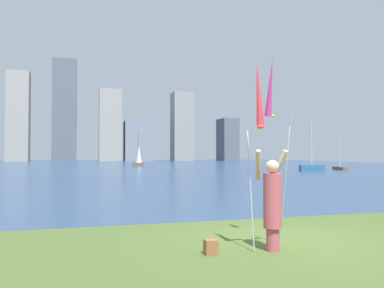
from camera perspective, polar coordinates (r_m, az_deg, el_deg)
The scene contains 14 objects.
ground at distance 58.85m, azimuth -11.49°, elevation -3.44°, with size 120.00×138.00×0.12m.
person at distance 7.86m, azimuth 11.99°, elevation -8.37°, with size 0.74×0.55×2.03m.
kite_flag_left at distance 7.53m, azimuth 9.95°, elevation 6.76°, with size 0.16×0.72×3.76m.
kite_flag_right at distance 8.79m, azimuth 11.78°, elevation 7.73°, with size 0.16×1.11×4.07m.
bag at distance 7.57m, azimuth 2.84°, elevation -15.23°, with size 0.24×0.21×0.29m.
sailboat_0 at distance 60.93m, azimuth -8.00°, elevation -1.96°, with size 1.81×1.09×5.63m.
sailboat_1 at distance 45.61m, azimuth 17.58°, elevation -3.39°, with size 2.85×1.55×5.70m.
sailboat_4 at distance 49.82m, azimuth 21.37°, elevation -3.33°, with size 1.18×2.90×4.38m.
skyline_tower_1 at distance 110.10m, azimuth -24.69°, elevation 3.82°, with size 5.61×3.92×23.86m.
skyline_tower_2 at distance 107.78m, azimuth -18.64°, elevation 4.85°, with size 6.20×3.22×27.52m.
skyline_tower_3 at distance 109.23m, azimuth -12.20°, elevation 2.75°, with size 6.14×5.41×20.06m.
skyline_tower_4 at distance 109.87m, azimuth -8.14°, elevation 0.43°, with size 7.78×6.07×11.33m.
skyline_tower_5 at distance 112.16m, azimuth -1.51°, elevation 2.62°, with size 5.91×5.92×20.10m.
skyline_tower_6 at distance 113.62m, azimuth 5.37°, elevation 0.64°, with size 4.73×7.27×12.46m.
Camera 1 is at (-4.31, -7.71, 1.94)m, focal length 35.46 mm.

